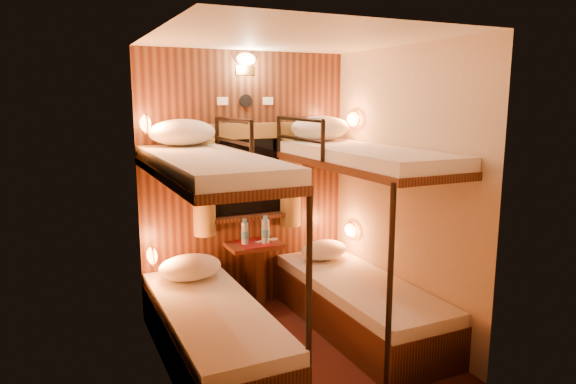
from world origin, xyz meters
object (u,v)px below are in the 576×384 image
bottle_right (265,231)px  bottle_left (245,233)px  bunk_right (359,268)px  table (254,267)px  bunk_left (211,292)px

bottle_right → bottle_left: bearing=164.1°
bunk_right → table: bunk_right is taller
bunk_left → table: 1.02m
bunk_left → bottle_right: size_ratio=7.22×
bunk_right → table: bearing=129.7°
bunk_right → bottle_right: bearing=127.1°
bottle_right → bunk_left: bearing=-135.4°
bunk_right → bottle_left: (-0.74, 0.78, 0.19)m
table → bottle_right: size_ratio=2.49×
bunk_left → table: (0.65, 0.78, -0.14)m
bottle_left → table: bearing=-2.1°
bunk_left → bunk_right: size_ratio=1.00×
bunk_right → bottle_right: 0.94m
bunk_left → bottle_left: bearing=54.5°
bunk_right → bottle_left: size_ratio=7.97×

